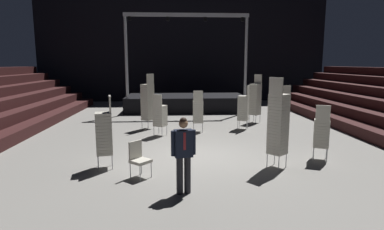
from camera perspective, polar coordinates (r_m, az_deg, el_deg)
The scene contains 14 objects.
ground_plane at distance 10.36m, azimuth 1.08°, elevation -7.46°, with size 22.00×30.00×0.10m, color slate.
arena_end_wall at distance 24.92m, azimuth -1.61°, elevation 11.75°, with size 22.00×0.30×8.00m, color black.
stage_riser at distance 20.00m, azimuth -1.12°, elevation 2.46°, with size 7.32×3.54×5.69m.
man_with_tie at distance 7.13m, azimuth -1.53°, elevation -6.47°, with size 0.57×0.30×1.76m.
chair_stack_front_left at distance 12.94m, azimuth -5.77°, elevation 0.02°, with size 0.60×0.60×1.71m.
chair_stack_front_right at distance 14.34m, azimuth 9.21°, elevation 1.36°, with size 0.58×0.58×1.96m.
chair_stack_mid_left at distance 9.17m, azimuth 15.21°, elevation -1.44°, with size 0.62×0.62×2.56m.
chair_stack_mid_right at distance 17.42m, azimuth 16.30°, elevation 2.22°, with size 0.50×0.50×1.79m.
chair_stack_mid_centre at distance 14.33m, azimuth -7.97°, elevation 2.40°, with size 0.62×0.62×2.48m.
chair_stack_rear_left at distance 10.42m, azimuth 22.21°, elevation -2.90°, with size 0.58×0.58×1.71m.
chair_stack_rear_right at distance 15.98m, azimuth 11.30°, elevation 2.86°, with size 0.62×0.62×2.39m.
chair_stack_rear_centre at distance 9.19m, azimuth -15.48°, elevation -3.03°, with size 0.52×0.52×2.05m.
chair_stack_aisle_left at distance 13.61m, azimuth 1.09°, elevation 0.70°, with size 0.47×0.47×1.79m.
loose_chair_near_man at distance 8.39m, azimuth -9.56°, elevation -7.48°, with size 0.62×0.62×0.95m.
Camera 1 is at (-0.78, -9.89, 2.94)m, focal length 29.71 mm.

